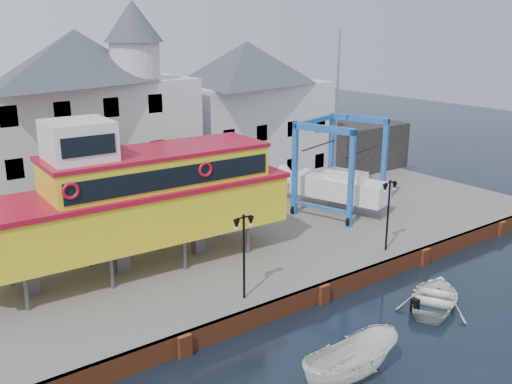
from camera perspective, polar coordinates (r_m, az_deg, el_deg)
ground at (r=29.49m, az=6.68°, el=-10.95°), size 140.00×140.00×0.00m
hardstanding at (r=37.31m, az=-4.91°, el=-4.02°), size 44.00×22.00×1.00m
quay_wall at (r=29.33m, az=6.57°, el=-10.01°), size 44.00×0.47×1.00m
building_white_main at (r=40.05m, az=-16.81°, el=6.90°), size 14.00×8.30×14.00m
building_white_right at (r=47.12m, az=-0.88°, el=8.02°), size 12.00×8.00×11.20m
shed_dark at (r=52.72m, az=9.31°, el=4.74°), size 8.00×7.00×4.00m
lamp_post_left at (r=26.29m, az=-1.23°, el=-4.36°), size 1.12×0.32×4.20m
lamp_post_right at (r=32.79m, az=13.17°, el=-0.54°), size 1.12×0.32×4.20m
tour_boat at (r=29.79m, az=-13.60°, el=-0.93°), size 18.89×5.14×8.16m
travel_lift at (r=40.03m, az=7.44°, el=1.16°), size 6.77×8.32×12.21m
motorboat_a at (r=24.06m, az=9.33°, el=-17.98°), size 4.78×2.00×1.81m
motorboat_b at (r=30.56m, az=17.44°, el=-10.62°), size 5.80×5.26×0.98m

